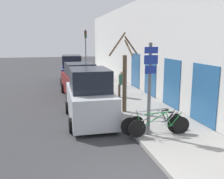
{
  "coord_description": "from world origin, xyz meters",
  "views": [
    {
      "loc": [
        -1.97,
        -5.28,
        3.69
      ],
      "look_at": [
        0.58,
        5.08,
        1.56
      ],
      "focal_mm": 40.0,
      "sensor_mm": 36.0,
      "label": 1
    }
  ],
  "objects": [
    {
      "name": "bicycle_1",
      "position": [
        1.72,
        3.09,
        0.57
      ],
      "size": [
        2.52,
        0.45,
        0.98
      ],
      "rotation": [
        0.0,
        0.0,
        1.47
      ],
      "color": "black",
      "rests_on": "sidewalk_curb"
    },
    {
      "name": "bicycle_2",
      "position": [
        1.97,
        3.46,
        0.53
      ],
      "size": [
        2.26,
        0.44,
        0.89
      ],
      "rotation": [
        0.0,
        0.0,
        1.54
      ],
      "color": "black",
      "rests_on": "sidewalk_curb"
    },
    {
      "name": "parked_car_1",
      "position": [
        -0.16,
        11.08,
        1.01
      ],
      "size": [
        2.33,
        4.51,
        2.21
      ],
      "rotation": [
        0.0,
        0.0,
        0.07
      ],
      "color": "maroon",
      "rests_on": "ground"
    },
    {
      "name": "street_tree",
      "position": [
        1.54,
        6.33,
        1.9
      ],
      "size": [
        1.83,
        1.72,
        3.91
      ],
      "color": "brown",
      "rests_on": "sidewalk_curb"
    },
    {
      "name": "traffic_light",
      "position": [
        1.32,
        18.47,
        3.03
      ],
      "size": [
        0.2,
        0.3,
        4.5
      ],
      "color": "#595B60",
      "rests_on": "sidewalk_curb"
    },
    {
      "name": "signpost",
      "position": [
        1.51,
        3.1,
        2.02
      ],
      "size": [
        0.52,
        0.15,
        3.45
      ],
      "color": "#595B60",
      "rests_on": "sidewalk_curb"
    },
    {
      "name": "parked_car_0",
      "position": [
        -0.32,
        5.75,
        1.09
      ],
      "size": [
        2.11,
        4.47,
        2.44
      ],
      "rotation": [
        0.0,
        0.0,
        -0.01
      ],
      "color": "#B2B7BC",
      "rests_on": "ground"
    },
    {
      "name": "pedestrian_near",
      "position": [
        2.27,
        9.42,
        1.11
      ],
      "size": [
        0.44,
        0.37,
        1.67
      ],
      "rotation": [
        0.0,
        0.0,
        3.05
      ],
      "color": "#4C3D2D",
      "rests_on": "sidewalk_curb"
    },
    {
      "name": "ground_plane",
      "position": [
        0.0,
        11.2,
        0.0
      ],
      "size": [
        80.0,
        80.0,
        0.0
      ],
      "primitive_type": "plane",
      "color": "#333335"
    },
    {
      "name": "sidewalk_curb",
      "position": [
        2.6,
        14.0,
        0.07
      ],
      "size": [
        3.2,
        32.0,
        0.15
      ],
      "color": "gray",
      "rests_on": "ground"
    },
    {
      "name": "bicycle_0",
      "position": [
        1.88,
        2.91,
        0.55
      ],
      "size": [
        2.43,
        0.44,
        0.93
      ],
      "rotation": [
        0.0,
        0.0,
        1.55
      ],
      "color": "black",
      "rests_on": "sidewalk_curb"
    },
    {
      "name": "parked_car_2",
      "position": [
        -0.2,
        16.57,
        1.07
      ],
      "size": [
        2.16,
        4.74,
        2.4
      ],
      "rotation": [
        0.0,
        0.0,
        -0.06
      ],
      "color": "navy",
      "rests_on": "ground"
    },
    {
      "name": "building_facade",
      "position": [
        4.35,
        13.92,
        3.23
      ],
      "size": [
        0.23,
        32.0,
        6.5
      ],
      "color": "silver",
      "rests_on": "ground"
    }
  ]
}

